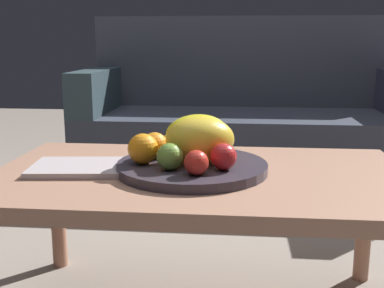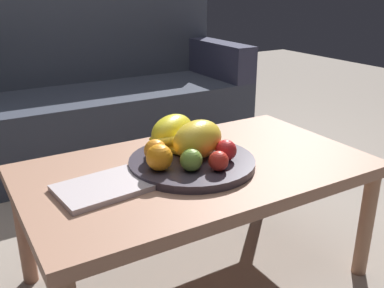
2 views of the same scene
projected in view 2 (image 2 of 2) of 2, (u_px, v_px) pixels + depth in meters
ground_plane at (197, 276)px, 1.53m from camera, size 8.00×8.00×0.00m
coffee_table at (198, 178)px, 1.40m from camera, size 1.10×0.63×0.43m
couch at (100, 103)px, 2.56m from camera, size 1.70×0.70×0.90m
fruit_bowl at (192, 162)px, 1.37m from camera, size 0.40×0.40×0.03m
melon_large_front at (172, 131)px, 1.45m from camera, size 0.22×0.18×0.11m
melon_smaller_beside at (198, 139)px, 1.35m from camera, size 0.21×0.17×0.12m
orange_front at (155, 150)px, 1.33m from camera, size 0.07×0.07×0.07m
orange_left at (159, 157)px, 1.27m from camera, size 0.08×0.08×0.08m
apple_front at (191, 160)px, 1.26m from camera, size 0.07×0.07×0.07m
apple_left at (226, 150)px, 1.34m from camera, size 0.07×0.07×0.07m
apple_right at (219, 161)px, 1.27m from camera, size 0.06×0.06×0.06m
banana_bunch at (172, 144)px, 1.40m from camera, size 0.17×0.15×0.06m
magazine at (103, 188)px, 1.21m from camera, size 0.27×0.20×0.02m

